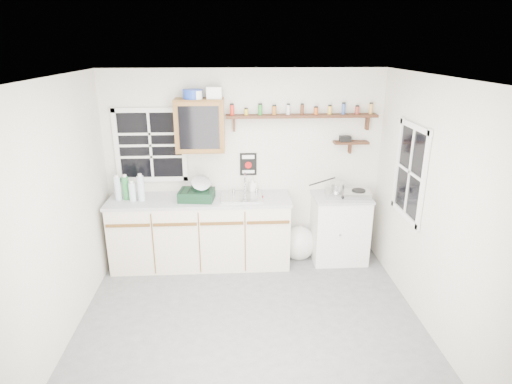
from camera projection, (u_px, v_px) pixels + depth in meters
room at (250, 211)px, 4.12m from camera, size 3.64×3.24×2.54m
main_cabinet at (201, 231)px, 5.58m from camera, size 2.31×0.63×0.92m
right_cabinet at (339, 228)px, 5.70m from camera, size 0.73×0.57×0.91m
sink at (242, 197)px, 5.46m from camera, size 0.52×0.44×0.29m
upper_cabinet at (200, 125)px, 5.27m from camera, size 0.60×0.32×0.65m
upper_cabinet_clutter at (200, 94)px, 5.14m from camera, size 0.47×0.24×0.14m
spice_shelf at (302, 115)px, 5.37m from camera, size 1.91×0.18×0.35m
secondary_shelf at (349, 142)px, 5.53m from camera, size 0.45×0.16×0.24m
warning_sign at (248, 164)px, 5.61m from camera, size 0.22×0.02×0.30m
window_back at (150, 145)px, 5.46m from camera, size 0.93×0.03×0.98m
window_right at (410, 172)px, 4.67m from camera, size 0.03×0.78×1.08m
water_bottles at (129, 189)px, 5.33m from camera, size 0.38×0.15×0.35m
dish_rack at (198, 192)px, 5.34m from camera, size 0.46×0.37×0.32m
soap_bottle at (252, 185)px, 5.64m from camera, size 0.11×0.11×0.19m
rag at (258, 197)px, 5.43m from camera, size 0.16×0.15×0.02m
hotplate at (348, 193)px, 5.53m from camera, size 0.60×0.37×0.08m
saucepan at (337, 187)px, 5.49m from camera, size 0.43×0.29×0.19m
trash_bag at (299, 243)px, 5.82m from camera, size 0.44×0.39×0.50m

